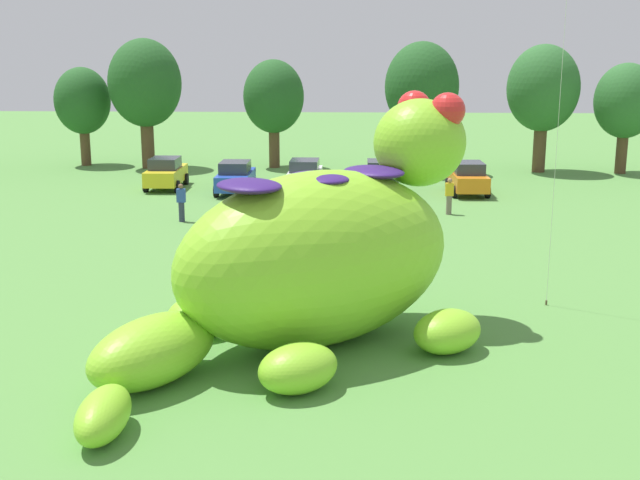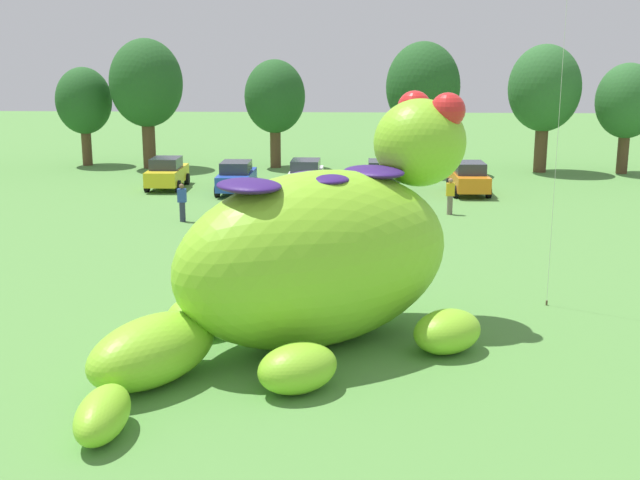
{
  "view_description": "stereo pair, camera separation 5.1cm",
  "coord_description": "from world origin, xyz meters",
  "px_view_note": "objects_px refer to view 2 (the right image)",
  "views": [
    {
      "loc": [
        0.46,
        -20.96,
        7.47
      ],
      "look_at": [
        -0.54,
        0.12,
        2.52
      ],
      "focal_mm": 45.45,
      "sensor_mm": 36.0,
      "label": 1
    },
    {
      "loc": [
        0.51,
        -20.96,
        7.47
      ],
      "look_at": [
        -0.54,
        0.12,
        2.52
      ],
      "focal_mm": 45.45,
      "sensor_mm": 36.0,
      "label": 2
    }
  ],
  "objects_px": {
    "car_white": "(306,175)",
    "car_black": "(382,176)",
    "giant_inflatable_creature": "(318,256)",
    "car_yellow": "(167,173)",
    "car_blue": "(237,177)",
    "spectator_near_inflatable": "(307,259)",
    "spectator_by_cars": "(182,203)",
    "car_orange": "(469,178)",
    "spectator_mid_field": "(450,196)"
  },
  "relations": [
    {
      "from": "giant_inflatable_creature",
      "to": "car_black",
      "type": "xyz_separation_m",
      "value": [
        2.25,
        23.27,
        -1.48
      ]
    },
    {
      "from": "car_blue",
      "to": "car_black",
      "type": "xyz_separation_m",
      "value": [
        7.79,
        0.74,
        0.0
      ]
    },
    {
      "from": "spectator_near_inflatable",
      "to": "spectator_by_cars",
      "type": "bearing_deg",
      "value": 122.67
    },
    {
      "from": "car_orange",
      "to": "spectator_mid_field",
      "type": "xyz_separation_m",
      "value": [
        -1.59,
        -5.65,
        -0.01
      ]
    },
    {
      "from": "spectator_mid_field",
      "to": "giant_inflatable_creature",
      "type": "bearing_deg",
      "value": -106.92
    },
    {
      "from": "car_blue",
      "to": "spectator_near_inflatable",
      "type": "xyz_separation_m",
      "value": [
        4.9,
        -17.17,
        -0.01
      ]
    },
    {
      "from": "car_white",
      "to": "car_black",
      "type": "distance_m",
      "value": 4.14
    },
    {
      "from": "car_orange",
      "to": "spectator_by_cars",
      "type": "distance_m",
      "value": 15.79
    },
    {
      "from": "car_orange",
      "to": "spectator_near_inflatable",
      "type": "height_order",
      "value": "car_orange"
    },
    {
      "from": "car_black",
      "to": "spectator_near_inflatable",
      "type": "bearing_deg",
      "value": -99.17
    },
    {
      "from": "giant_inflatable_creature",
      "to": "spectator_by_cars",
      "type": "relative_size",
      "value": 6.51
    },
    {
      "from": "car_black",
      "to": "spectator_by_cars",
      "type": "height_order",
      "value": "car_black"
    },
    {
      "from": "car_white",
      "to": "car_orange",
      "type": "xyz_separation_m",
      "value": [
        8.73,
        -0.51,
        0.0
      ]
    },
    {
      "from": "car_white",
      "to": "spectator_mid_field",
      "type": "distance_m",
      "value": 9.44
    },
    {
      "from": "car_black",
      "to": "car_orange",
      "type": "height_order",
      "value": "same"
    },
    {
      "from": "giant_inflatable_creature",
      "to": "car_orange",
      "type": "relative_size",
      "value": 2.68
    },
    {
      "from": "car_black",
      "to": "spectator_near_inflatable",
      "type": "relative_size",
      "value": 2.4
    },
    {
      "from": "spectator_mid_field",
      "to": "spectator_by_cars",
      "type": "xyz_separation_m",
      "value": [
        -12.11,
        -2.21,
        0.0
      ]
    },
    {
      "from": "car_white",
      "to": "car_blue",
      "type": "bearing_deg",
      "value": -166.19
    },
    {
      "from": "spectator_mid_field",
      "to": "car_black",
      "type": "bearing_deg",
      "value": 116.58
    },
    {
      "from": "car_black",
      "to": "car_orange",
      "type": "xyz_separation_m",
      "value": [
        4.59,
        -0.35,
        0.0
      ]
    },
    {
      "from": "spectator_near_inflatable",
      "to": "car_yellow",
      "type": "bearing_deg",
      "value": 115.87
    },
    {
      "from": "giant_inflatable_creature",
      "to": "car_blue",
      "type": "relative_size",
      "value": 2.7
    },
    {
      "from": "car_blue",
      "to": "car_orange",
      "type": "height_order",
      "value": "same"
    },
    {
      "from": "car_blue",
      "to": "car_yellow",
      "type": "bearing_deg",
      "value": 161.32
    },
    {
      "from": "car_yellow",
      "to": "car_black",
      "type": "height_order",
      "value": "same"
    },
    {
      "from": "car_black",
      "to": "car_orange",
      "type": "relative_size",
      "value": 0.99
    },
    {
      "from": "car_orange",
      "to": "spectator_mid_field",
      "type": "distance_m",
      "value": 5.87
    },
    {
      "from": "giant_inflatable_creature",
      "to": "car_white",
      "type": "xyz_separation_m",
      "value": [
        -1.89,
        23.43,
        -1.48
      ]
    },
    {
      "from": "car_blue",
      "to": "spectator_by_cars",
      "type": "height_order",
      "value": "car_blue"
    },
    {
      "from": "car_yellow",
      "to": "car_black",
      "type": "distance_m",
      "value": 11.9
    },
    {
      "from": "car_yellow",
      "to": "car_white",
      "type": "height_order",
      "value": "same"
    },
    {
      "from": "car_blue",
      "to": "car_black",
      "type": "relative_size",
      "value": 1.0
    },
    {
      "from": "car_white",
      "to": "car_black",
      "type": "height_order",
      "value": "same"
    },
    {
      "from": "car_blue",
      "to": "car_orange",
      "type": "distance_m",
      "value": 12.39
    },
    {
      "from": "giant_inflatable_creature",
      "to": "car_blue",
      "type": "distance_m",
      "value": 23.25
    },
    {
      "from": "giant_inflatable_creature",
      "to": "car_orange",
      "type": "distance_m",
      "value": 23.96
    },
    {
      "from": "spectator_by_cars",
      "to": "car_white",
      "type": "bearing_deg",
      "value": 59.36
    },
    {
      "from": "spectator_mid_field",
      "to": "spectator_near_inflatable",
      "type": "bearing_deg",
      "value": -116.35
    },
    {
      "from": "giant_inflatable_creature",
      "to": "car_black",
      "type": "relative_size",
      "value": 2.71
    },
    {
      "from": "giant_inflatable_creature",
      "to": "car_yellow",
      "type": "height_order",
      "value": "giant_inflatable_creature"
    },
    {
      "from": "giant_inflatable_creature",
      "to": "car_blue",
      "type": "bearing_deg",
      "value": 103.82
    },
    {
      "from": "giant_inflatable_creature",
      "to": "car_white",
      "type": "bearing_deg",
      "value": 94.61
    },
    {
      "from": "car_white",
      "to": "spectator_mid_field",
      "type": "relative_size",
      "value": 2.41
    },
    {
      "from": "car_yellow",
      "to": "spectator_by_cars",
      "type": "height_order",
      "value": "car_yellow"
    },
    {
      "from": "car_yellow",
      "to": "car_blue",
      "type": "bearing_deg",
      "value": -18.68
    },
    {
      "from": "car_yellow",
      "to": "car_blue",
      "type": "height_order",
      "value": "same"
    },
    {
      "from": "car_black",
      "to": "car_blue",
      "type": "bearing_deg",
      "value": -174.58
    },
    {
      "from": "car_black",
      "to": "car_yellow",
      "type": "bearing_deg",
      "value": 176.9
    },
    {
      "from": "giant_inflatable_creature",
      "to": "spectator_mid_field",
      "type": "relative_size",
      "value": 6.51
    }
  ]
}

